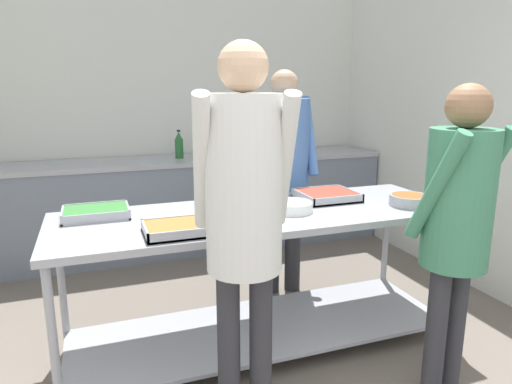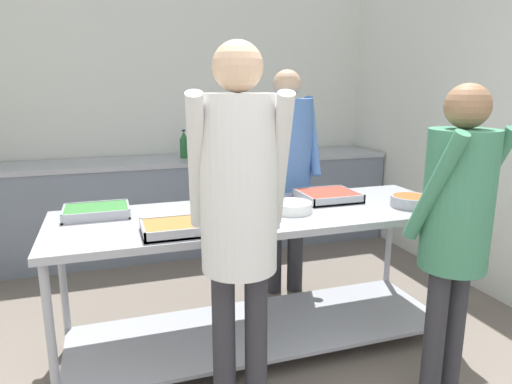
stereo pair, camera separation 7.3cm
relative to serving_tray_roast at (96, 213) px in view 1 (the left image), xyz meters
name	(u,v)px [view 1 (the left image)]	position (x,y,z in m)	size (l,w,h in m)	color
wall_rear	(172,116)	(0.81, 2.09, 0.41)	(4.29, 0.06, 2.65)	silver
wall_right	(490,126)	(2.92, 0.04, 0.41)	(0.06, 4.22, 2.65)	silver
back_counter	(182,204)	(0.81, 1.72, -0.44)	(4.13, 0.65, 0.94)	slate
serving_counter	(262,257)	(0.94, -0.22, -0.31)	(2.43, 0.82, 0.89)	#9EA0A8
serving_tray_roast	(96,213)	(0.00, 0.00, 0.00)	(0.37, 0.28, 0.05)	#9EA0A8
serving_tray_greens	(191,227)	(0.46, -0.46, 0.00)	(0.48, 0.27, 0.05)	#9EA0A8
broccoli_bowl	(262,218)	(0.84, -0.47, 0.02)	(0.22, 0.22, 0.10)	#B2B2B7
plate_stack	(292,207)	(1.11, -0.28, 0.00)	(0.25, 0.25, 0.06)	white
serving_tray_vegetables	(327,196)	(1.45, -0.08, 0.00)	(0.37, 0.34, 0.05)	#9EA0A8
sauce_pan	(409,200)	(1.87, -0.40, 0.01)	(0.39, 0.25, 0.07)	#9EA0A8
guest_serving_left	(244,204)	(0.61, -0.88, 0.22)	(0.48, 0.42, 1.81)	#2D2D33
guest_serving_right	(457,212)	(1.67, -1.00, 0.11)	(0.46, 0.38, 1.64)	#2D2D33
cook_behind_counter	(283,160)	(1.38, 0.49, 0.16)	(0.52, 0.39, 1.75)	#2D2D33
water_bottle	(179,145)	(0.80, 1.73, 0.15)	(0.08, 0.08, 0.28)	#23602D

